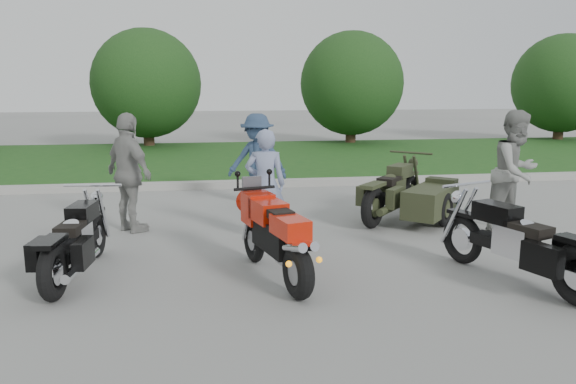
{
  "coord_description": "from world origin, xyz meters",
  "views": [
    {
      "loc": [
        -1.03,
        -5.92,
        2.22
      ],
      "look_at": [
        0.01,
        1.3,
        0.8
      ],
      "focal_mm": 35.0,
      "sensor_mm": 36.0,
      "label": 1
    }
  ],
  "objects": [
    {
      "name": "ground",
      "position": [
        0.0,
        0.0,
        0.0
      ],
      "size": [
        80.0,
        80.0,
        0.0
      ],
      "primitive_type": "plane",
      "color": "gray",
      "rests_on": "ground"
    },
    {
      "name": "curb",
      "position": [
        0.0,
        6.0,
        0.07
      ],
      "size": [
        60.0,
        0.3,
        0.15
      ],
      "primitive_type": "cube",
      "color": "#A2A098",
      "rests_on": "ground"
    },
    {
      "name": "grass_strip",
      "position": [
        0.0,
        10.15,
        0.07
      ],
      "size": [
        60.0,
        8.0,
        0.14
      ],
      "primitive_type": "cube",
      "color": "#325F20",
      "rests_on": "ground"
    },
    {
      "name": "tree_mid_left",
      "position": [
        -3.0,
        13.5,
        2.19
      ],
      "size": [
        3.6,
        3.6,
        4.0
      ],
      "color": "#3F2B1C",
      "rests_on": "ground"
    },
    {
      "name": "tree_mid_right",
      "position": [
        4.0,
        13.5,
        2.19
      ],
      "size": [
        3.6,
        3.6,
        4.0
      ],
      "color": "#3F2B1C",
      "rests_on": "ground"
    },
    {
      "name": "tree_far_right",
      "position": [
        12.0,
        13.5,
        2.19
      ],
      "size": [
        3.6,
        3.6,
        4.0
      ],
      "color": "#3F2B1C",
      "rests_on": "ground"
    },
    {
      "name": "sportbike_red",
      "position": [
        -0.3,
        0.17,
        0.54
      ],
      "size": [
        0.7,
        1.9,
        0.92
      ],
      "rotation": [
        0.0,
        0.0,
        0.26
      ],
      "color": "black",
      "rests_on": "ground"
    },
    {
      "name": "cruiser_left",
      "position": [
        -2.57,
        0.53,
        0.41
      ],
      "size": [
        0.43,
        2.09,
        0.8
      ],
      "rotation": [
        0.0,
        0.0,
        -0.11
      ],
      "color": "black",
      "rests_on": "ground"
    },
    {
      "name": "cruiser_right",
      "position": [
        2.39,
        -0.38,
        0.44
      ],
      "size": [
        0.95,
        2.13,
        0.86
      ],
      "rotation": [
        0.0,
        0.0,
        0.36
      ],
      "color": "black",
      "rests_on": "ground"
    },
    {
      "name": "cruiser_sidecar",
      "position": [
        2.23,
        2.54,
        0.4
      ],
      "size": [
        1.86,
        2.05,
        0.86
      ],
      "rotation": [
        0.0,
        0.0,
        -0.71
      ],
      "color": "black",
      "rests_on": "ground"
    },
    {
      "name": "person_stripe",
      "position": [
        -0.23,
        1.94,
        0.79
      ],
      "size": [
        0.62,
        0.45,
        1.59
      ],
      "primitive_type": "imported",
      "rotation": [
        0.0,
        0.0,
        3.01
      ],
      "color": "#828DB1",
      "rests_on": "ground"
    },
    {
      "name": "person_grey",
      "position": [
        3.54,
        1.83,
        0.91
      ],
      "size": [
        1.1,
        1.0,
        1.83
      ],
      "primitive_type": "imported",
      "rotation": [
        0.0,
        0.0,
        0.43
      ],
      "color": "gray",
      "rests_on": "ground"
    },
    {
      "name": "person_denim",
      "position": [
        -0.15,
        4.12,
        0.84
      ],
      "size": [
        1.25,
        1.0,
        1.69
      ],
      "primitive_type": "imported",
      "rotation": [
        0.0,
        0.0,
        -0.4
      ],
      "color": "navy",
      "rests_on": "ground"
    },
    {
      "name": "person_back",
      "position": [
        -2.2,
        2.6,
        0.9
      ],
      "size": [
        1.0,
        1.09,
        1.8
      ],
      "primitive_type": "imported",
      "rotation": [
        0.0,
        0.0,
        2.25
      ],
      "color": "gray",
      "rests_on": "ground"
    }
  ]
}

